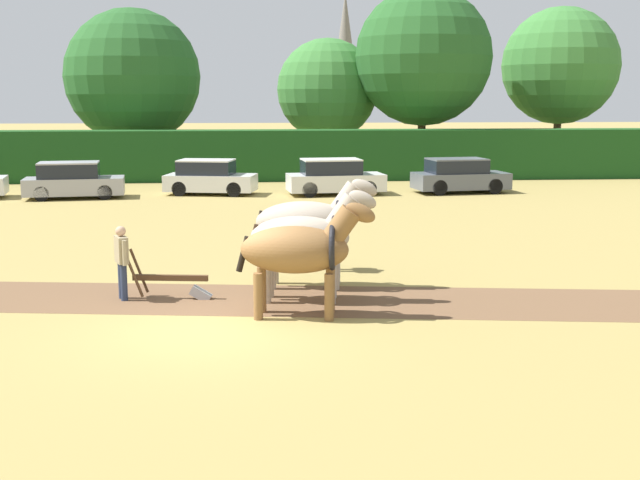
{
  "coord_description": "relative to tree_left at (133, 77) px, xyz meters",
  "views": [
    {
      "loc": [
        0.85,
        -14.27,
        4.19
      ],
      "look_at": [
        2.24,
        3.01,
        1.1
      ],
      "focal_mm": 45.0,
      "sensor_mm": 36.0,
      "label": 1
    }
  ],
  "objects": [
    {
      "name": "tree_center_left",
      "position": [
        10.87,
        0.93,
        -0.67
      ],
      "size": [
        5.79,
        5.79,
        7.53
      ],
      "color": "#4C3823",
      "rests_on": "ground"
    },
    {
      "name": "draft_horse_lead_right",
      "position": [
        7.69,
        -29.43,
        -3.95
      ],
      "size": [
        2.75,
        1.19,
        2.41
      ],
      "rotation": [
        0.0,
        0.0,
        -0.14
      ],
      "color": "#B2A38E",
      "rests_on": "ground"
    },
    {
      "name": "tree_left",
      "position": [
        0.0,
        0.0,
        0.0
      ],
      "size": [
        7.42,
        7.42,
        9.02
      ],
      "color": "#423323",
      "rests_on": "ground"
    },
    {
      "name": "church_spire",
      "position": [
        15.38,
        32.43,
        2.06
      ],
      "size": [
        2.17,
        2.17,
        14.06
      ],
      "color": "gray",
      "rests_on": "ground"
    },
    {
      "name": "parked_car_right",
      "position": [
        15.71,
        -10.8,
        -4.56
      ],
      "size": [
        4.33,
        2.31,
        1.53
      ],
      "rotation": [
        0.0,
        0.0,
        0.13
      ],
      "color": "#565B66",
      "rests_on": "ground"
    },
    {
      "name": "farmer_at_plow",
      "position": [
        3.87,
        -29.04,
        -4.41
      ],
      "size": [
        0.36,
        0.6,
        1.56
      ],
      "rotation": [
        0.0,
        0.0,
        0.39
      ],
      "color": "#28334C",
      "rests_on": "ground"
    },
    {
      "name": "parked_car_center",
      "position": [
        4.67,
        -10.57,
        -4.57
      ],
      "size": [
        4.12,
        2.43,
        1.52
      ],
      "rotation": [
        0.0,
        0.0,
        -0.19
      ],
      "color": "silver",
      "rests_on": "ground"
    },
    {
      "name": "ground_plane",
      "position": [
        5.83,
        -31.43,
        -5.3
      ],
      "size": [
        240.0,
        240.0,
        0.0
      ],
      "primitive_type": "plane",
      "color": "#998447"
    },
    {
      "name": "tree_center",
      "position": [
        15.95,
        -1.24,
        1.06
      ],
      "size": [
        7.52,
        7.52,
        10.13
      ],
      "color": "#4C3823",
      "rests_on": "ground"
    },
    {
      "name": "tree_center_right",
      "position": [
        24.45,
        0.63,
        0.68
      ],
      "size": [
        6.74,
        6.74,
        9.36
      ],
      "color": "brown",
      "rests_on": "ground"
    },
    {
      "name": "hedgerow",
      "position": [
        5.83,
        -4.54,
        -4.03
      ],
      "size": [
        57.27,
        1.98,
        2.55
      ],
      "primitive_type": "cube",
      "color": "#194719",
      "rests_on": "ground"
    },
    {
      "name": "draft_horse_lead_left",
      "position": [
        7.51,
        -30.67,
        -3.98
      ],
      "size": [
        2.73,
        1.24,
        2.32
      ],
      "rotation": [
        0.0,
        0.0,
        -0.14
      ],
      "color": "brown",
      "rests_on": "ground"
    },
    {
      "name": "farmer_beside_team",
      "position": [
        8.51,
        -26.53,
        -4.36
      ],
      "size": [
        0.26,
        0.66,
        1.64
      ],
      "rotation": [
        0.0,
        0.0,
        0.13
      ],
      "color": "#38332D",
      "rests_on": "ground"
    },
    {
      "name": "parked_car_center_right",
      "position": [
        10.09,
        -11.08,
        -4.55
      ],
      "size": [
        4.32,
        2.2,
        1.56
      ],
      "rotation": [
        0.0,
        0.0,
        0.1
      ],
      "color": "silver",
      "rests_on": "ground"
    },
    {
      "name": "plowed_furrow_strip",
      "position": [
        3.43,
        -28.85,
        -5.3
      ],
      "size": [
        27.98,
        6.44,
        0.01
      ],
      "primitive_type": "cube",
      "rotation": [
        0.0,
        0.0,
        -0.14
      ],
      "color": "brown",
      "rests_on": "ground"
    },
    {
      "name": "plow",
      "position": [
        4.99,
        -29.06,
        -4.98
      ],
      "size": [
        1.83,
        0.57,
        1.13
      ],
      "rotation": [
        0.0,
        0.0,
        -0.14
      ],
      "color": "#4C331E",
      "rests_on": "ground"
    },
    {
      "name": "draft_horse_trail_left",
      "position": [
        7.85,
        -28.2,
        -3.84
      ],
      "size": [
        2.84,
        1.27,
        2.51
      ],
      "rotation": [
        0.0,
        0.0,
        -0.14
      ],
      "color": "#B2A38E",
      "rests_on": "ground"
    },
    {
      "name": "parked_car_center_left",
      "position": [
        -0.98,
        -11.46,
        -4.57
      ],
      "size": [
        4.24,
        2.2,
        1.53
      ],
      "rotation": [
        0.0,
        0.0,
        0.13
      ],
      "color": "#9E9EA8",
      "rests_on": "ground"
    }
  ]
}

